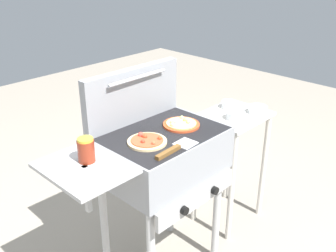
{
  "coord_description": "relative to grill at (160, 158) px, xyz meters",
  "views": [
    {
      "loc": [
        -1.3,
        -1.3,
        1.78
      ],
      "look_at": [
        0.05,
        0.0,
        0.92
      ],
      "focal_mm": 41.89,
      "sensor_mm": 36.0,
      "label": 1
    }
  ],
  "objects": [
    {
      "name": "spatula",
      "position": [
        -0.08,
        -0.18,
        0.15
      ],
      "size": [
        0.26,
        0.1,
        0.02
      ],
      "color": "#B7BABF",
      "rests_on": "grill"
    },
    {
      "name": "topping_bowl_middle",
      "position": [
        0.8,
        -0.09,
        0.07
      ],
      "size": [
        0.12,
        0.12,
        0.04
      ],
      "color": "silver",
      "rests_on": "prep_table"
    },
    {
      "name": "pizza_cheese",
      "position": [
        0.15,
        -0.01,
        0.15
      ],
      "size": [
        0.2,
        0.2,
        0.04
      ],
      "color": "#C64723",
      "rests_on": "grill"
    },
    {
      "name": "grill_lid_open",
      "position": [
        0.01,
        0.22,
        0.3
      ],
      "size": [
        0.63,
        0.08,
        0.3
      ],
      "color": "gray",
      "rests_on": "grill"
    },
    {
      "name": "grill",
      "position": [
        0.0,
        0.0,
        0.0
      ],
      "size": [
        0.96,
        0.53,
        0.9
      ],
      "color": "gray",
      "rests_on": "ground_plane"
    },
    {
      "name": "topping_bowl_near",
      "position": [
        0.74,
        0.09,
        0.07
      ],
      "size": [
        0.1,
        0.1,
        0.04
      ],
      "color": "silver",
      "rests_on": "prep_table"
    },
    {
      "name": "sauce_jar",
      "position": [
        -0.43,
        0.03,
        0.2
      ],
      "size": [
        0.08,
        0.08,
        0.11
      ],
      "color": "maroon",
      "rests_on": "grill"
    },
    {
      "name": "prep_table",
      "position": [
        0.67,
        0.0,
        -0.19
      ],
      "size": [
        0.44,
        0.36,
        0.8
      ],
      "color": "beige",
      "rests_on": "ground_plane"
    },
    {
      "name": "topping_bowl_far",
      "position": [
        0.62,
        -0.05,
        0.07
      ],
      "size": [
        0.12,
        0.12,
        0.04
      ],
      "color": "silver",
      "rests_on": "prep_table"
    },
    {
      "name": "pizza_pepperoni",
      "position": [
        -0.12,
        -0.03,
        0.15
      ],
      "size": [
        0.2,
        0.2,
        0.04
      ],
      "color": "beige",
      "rests_on": "grill"
    }
  ]
}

